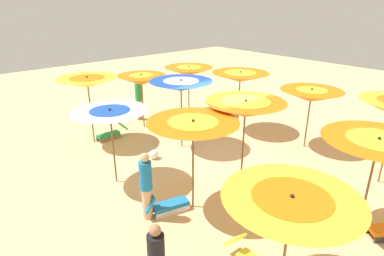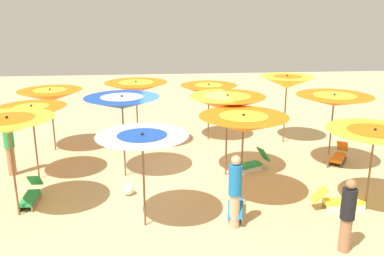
{
  "view_description": "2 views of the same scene",
  "coord_description": "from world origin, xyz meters",
  "px_view_note": "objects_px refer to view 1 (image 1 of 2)",
  "views": [
    {
      "loc": [
        7.08,
        6.65,
        5.04
      ],
      "look_at": [
        1.34,
        0.1,
        1.59
      ],
      "focal_mm": 30.66,
      "sensor_mm": 36.0,
      "label": 1
    },
    {
      "loc": [
        11.86,
        -0.91,
        4.88
      ],
      "look_at": [
        -0.78,
        0.31,
        1.17
      ],
      "focal_mm": 38.49,
      "sensor_mm": 36.0,
      "label": 2
    }
  ],
  "objects_px": {
    "beach_umbrella_6": "(245,109)",
    "beachgoer_0": "(139,98)",
    "lounger_0": "(167,205)",
    "beach_umbrella_9": "(240,77)",
    "beach_umbrella_2": "(193,129)",
    "beach_umbrella_0": "(87,82)",
    "beach_umbrella_7": "(377,146)",
    "beach_umbrella_5": "(181,86)",
    "beachgoer_1": "(146,185)",
    "beach_umbrella_1": "(110,117)",
    "beach_umbrella_8": "(189,71)",
    "lounger_2": "(111,133)",
    "beach_umbrella_10": "(311,96)",
    "lounger_4": "(270,182)",
    "beach_umbrella_4": "(142,80)",
    "beach_umbrella_3": "(291,205)",
    "beach_ball": "(154,154)"
  },
  "relations": [
    {
      "from": "beach_umbrella_6",
      "to": "beachgoer_0",
      "type": "distance_m",
      "value": 6.6
    },
    {
      "from": "beach_umbrella_6",
      "to": "lounger_0",
      "type": "relative_size",
      "value": 2.05
    },
    {
      "from": "beach_umbrella_9",
      "to": "beach_umbrella_2",
      "type": "bearing_deg",
      "value": 29.63
    },
    {
      "from": "beach_umbrella_0",
      "to": "beach_umbrella_7",
      "type": "distance_m",
      "value": 9.11
    },
    {
      "from": "beach_umbrella_5",
      "to": "beachgoer_1",
      "type": "height_order",
      "value": "beach_umbrella_5"
    },
    {
      "from": "beach_umbrella_1",
      "to": "beach_umbrella_8",
      "type": "height_order",
      "value": "beach_umbrella_1"
    },
    {
      "from": "lounger_0",
      "to": "beachgoer_0",
      "type": "height_order",
      "value": "beachgoer_0"
    },
    {
      "from": "lounger_2",
      "to": "beachgoer_1",
      "type": "height_order",
      "value": "beachgoer_1"
    },
    {
      "from": "beach_umbrella_10",
      "to": "lounger_4",
      "type": "relative_size",
      "value": 1.74
    },
    {
      "from": "beach_umbrella_9",
      "to": "lounger_0",
      "type": "height_order",
      "value": "beach_umbrella_9"
    },
    {
      "from": "beach_umbrella_0",
      "to": "beach_umbrella_10",
      "type": "height_order",
      "value": "beach_umbrella_0"
    },
    {
      "from": "beach_umbrella_4",
      "to": "beach_umbrella_8",
      "type": "relative_size",
      "value": 1.01
    },
    {
      "from": "beach_umbrella_3",
      "to": "beach_umbrella_7",
      "type": "xyz_separation_m",
      "value": [
        -2.8,
        0.21,
        0.27
      ]
    },
    {
      "from": "lounger_2",
      "to": "beach_ball",
      "type": "bearing_deg",
      "value": 95.9
    },
    {
      "from": "beachgoer_1",
      "to": "beach_umbrella_2",
      "type": "bearing_deg",
      "value": -118.25
    },
    {
      "from": "beachgoer_1",
      "to": "beachgoer_0",
      "type": "bearing_deg",
      "value": -40.31
    },
    {
      "from": "beach_umbrella_7",
      "to": "beachgoer_0",
      "type": "xyz_separation_m",
      "value": [
        -0.38,
        -9.78,
        -1.19
      ]
    },
    {
      "from": "beach_umbrella_0",
      "to": "beachgoer_1",
      "type": "height_order",
      "value": "beach_umbrella_0"
    },
    {
      "from": "lounger_0",
      "to": "lounger_2",
      "type": "relative_size",
      "value": 1.0
    },
    {
      "from": "beach_umbrella_5",
      "to": "beachgoer_0",
      "type": "distance_m",
      "value": 3.67
    },
    {
      "from": "beach_umbrella_6",
      "to": "beach_umbrella_10",
      "type": "distance_m",
      "value": 3.58
    },
    {
      "from": "beachgoer_0",
      "to": "beach_ball",
      "type": "xyz_separation_m",
      "value": [
        1.76,
        3.58,
        -0.85
      ]
    },
    {
      "from": "beach_umbrella_3",
      "to": "beach_umbrella_8",
      "type": "xyz_separation_m",
      "value": [
        -5.38,
        -8.78,
        0.07
      ]
    },
    {
      "from": "beach_umbrella_10",
      "to": "lounger_0",
      "type": "distance_m",
      "value": 6.39
    },
    {
      "from": "beach_umbrella_10",
      "to": "beach_umbrella_1",
      "type": "bearing_deg",
      "value": -20.19
    },
    {
      "from": "beach_umbrella_0",
      "to": "beach_umbrella_7",
      "type": "xyz_separation_m",
      "value": [
        -2.27,
        8.82,
        -0.1
      ]
    },
    {
      "from": "lounger_0",
      "to": "beachgoer_1",
      "type": "height_order",
      "value": "beachgoer_1"
    },
    {
      "from": "lounger_0",
      "to": "lounger_2",
      "type": "height_order",
      "value": "lounger_0"
    },
    {
      "from": "beach_umbrella_4",
      "to": "beach_umbrella_5",
      "type": "distance_m",
      "value": 2.57
    },
    {
      "from": "beach_umbrella_0",
      "to": "beachgoer_1",
      "type": "bearing_deg",
      "value": 78.26
    },
    {
      "from": "beach_umbrella_3",
      "to": "beach_umbrella_4",
      "type": "relative_size",
      "value": 1.01
    },
    {
      "from": "beach_umbrella_1",
      "to": "beach_umbrella_3",
      "type": "bearing_deg",
      "value": 92.74
    },
    {
      "from": "lounger_4",
      "to": "beach_umbrella_1",
      "type": "bearing_deg",
      "value": 21.5
    },
    {
      "from": "beach_umbrella_7",
      "to": "beach_umbrella_1",
      "type": "bearing_deg",
      "value": -61.89
    },
    {
      "from": "beach_umbrella_9",
      "to": "beach_umbrella_10",
      "type": "relative_size",
      "value": 1.12
    },
    {
      "from": "beach_umbrella_9",
      "to": "beach_ball",
      "type": "relative_size",
      "value": 7.87
    },
    {
      "from": "beach_ball",
      "to": "beach_umbrella_6",
      "type": "bearing_deg",
      "value": 111.3
    },
    {
      "from": "beach_umbrella_3",
      "to": "beach_umbrella_8",
      "type": "distance_m",
      "value": 10.3
    },
    {
      "from": "beach_umbrella_2",
      "to": "beach_umbrella_7",
      "type": "height_order",
      "value": "beach_umbrella_2"
    },
    {
      "from": "beach_umbrella_7",
      "to": "beach_umbrella_10",
      "type": "relative_size",
      "value": 1.1
    },
    {
      "from": "beach_umbrella_4",
      "to": "beach_umbrella_9",
      "type": "height_order",
      "value": "beach_umbrella_9"
    },
    {
      "from": "beach_umbrella_3",
      "to": "beach_umbrella_9",
      "type": "height_order",
      "value": "beach_umbrella_9"
    },
    {
      "from": "beach_umbrella_8",
      "to": "lounger_0",
      "type": "xyz_separation_m",
      "value": [
        5.42,
        5.45,
        -1.79
      ]
    },
    {
      "from": "beach_umbrella_1",
      "to": "beach_umbrella_2",
      "type": "xyz_separation_m",
      "value": [
        -0.86,
        2.45,
        0.13
      ]
    },
    {
      "from": "beach_umbrella_4",
      "to": "beach_umbrella_5",
      "type": "height_order",
      "value": "beach_umbrella_5"
    },
    {
      "from": "beach_umbrella_3",
      "to": "lounger_0",
      "type": "relative_size",
      "value": 1.86
    },
    {
      "from": "beachgoer_1",
      "to": "beach_umbrella_3",
      "type": "bearing_deg",
      "value": 179.84
    },
    {
      "from": "beach_umbrella_3",
      "to": "beachgoer_1",
      "type": "height_order",
      "value": "beach_umbrella_3"
    },
    {
      "from": "beach_umbrella_4",
      "to": "beach_umbrella_8",
      "type": "bearing_deg",
      "value": -178.41
    },
    {
      "from": "beach_umbrella_6",
      "to": "beachgoer_1",
      "type": "relative_size",
      "value": 1.43
    }
  ]
}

